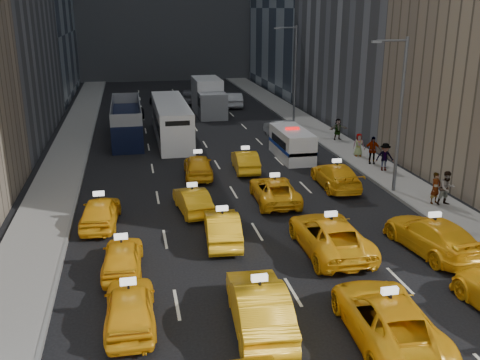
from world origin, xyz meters
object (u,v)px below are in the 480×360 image
object	(u,v)px
city_bus	(171,121)
box_truck	(208,97)
double_decker	(127,121)
pedestrian_0	(436,188)
nypd_van	(292,144)

from	to	relation	value
city_bus	box_truck	distance (m)	11.36
double_decker	box_truck	distance (m)	12.66
double_decker	pedestrian_0	bearing A→B (deg)	-52.03
nypd_van	city_bus	world-z (taller)	city_bus
double_decker	box_truck	world-z (taller)	box_truck
nypd_van	pedestrian_0	size ratio (longest dim) A/B	3.12
double_decker	city_bus	size ratio (longest dim) A/B	0.86
double_decker	box_truck	xyz separation A→B (m)	(8.30, 9.55, 0.26)
nypd_van	city_bus	size ratio (longest dim) A/B	0.45
double_decker	city_bus	xyz separation A→B (m)	(3.61, -0.79, 0.05)
pedestrian_0	double_decker	bearing A→B (deg)	111.47
city_bus	box_truck	size ratio (longest dim) A/B	1.53
nypd_van	city_bus	xyz separation A→B (m)	(-8.10, 7.72, 0.52)
nypd_van	city_bus	distance (m)	11.20
pedestrian_0	city_bus	bearing A→B (deg)	105.82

